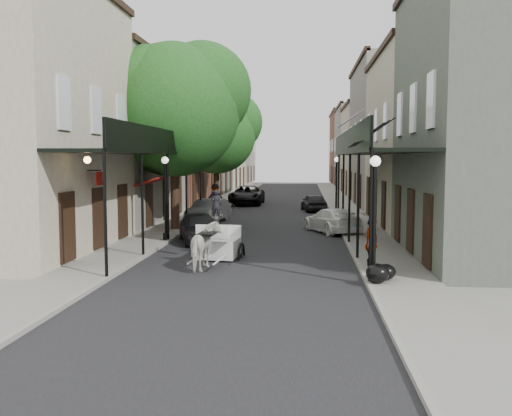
% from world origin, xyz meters
% --- Properties ---
extents(ground, '(140.00, 140.00, 0.00)m').
position_xyz_m(ground, '(0.00, 0.00, 0.00)').
color(ground, gray).
rests_on(ground, ground).
extents(road, '(8.00, 90.00, 0.01)m').
position_xyz_m(road, '(0.00, 20.00, 0.01)').
color(road, black).
rests_on(road, ground).
extents(sidewalk_left, '(2.20, 90.00, 0.12)m').
position_xyz_m(sidewalk_left, '(-5.00, 20.00, 0.06)').
color(sidewalk_left, gray).
rests_on(sidewalk_left, ground).
extents(sidewalk_right, '(2.20, 90.00, 0.12)m').
position_xyz_m(sidewalk_right, '(5.00, 20.00, 0.06)').
color(sidewalk_right, gray).
rests_on(sidewalk_right, ground).
extents(building_row_left, '(5.00, 80.00, 10.50)m').
position_xyz_m(building_row_left, '(-8.60, 30.00, 5.25)').
color(building_row_left, beige).
rests_on(building_row_left, ground).
extents(building_row_right, '(5.00, 80.00, 10.50)m').
position_xyz_m(building_row_right, '(8.60, 30.00, 5.25)').
color(building_row_right, slate).
rests_on(building_row_right, ground).
extents(gallery_left, '(2.20, 18.05, 4.88)m').
position_xyz_m(gallery_left, '(-4.79, 6.98, 4.05)').
color(gallery_left, black).
rests_on(gallery_left, sidewalk_left).
extents(gallery_right, '(2.20, 18.05, 4.88)m').
position_xyz_m(gallery_right, '(4.79, 6.98, 4.05)').
color(gallery_right, black).
rests_on(gallery_right, sidewalk_right).
extents(tree_near, '(7.31, 6.80, 9.63)m').
position_xyz_m(tree_near, '(-4.20, 10.18, 6.49)').
color(tree_near, '#382619').
rests_on(tree_near, sidewalk_left).
extents(tree_far, '(6.45, 6.00, 8.61)m').
position_xyz_m(tree_far, '(-4.25, 24.18, 5.84)').
color(tree_far, '#382619').
rests_on(tree_far, sidewalk_left).
extents(lamppost_right_near, '(0.32, 0.32, 3.71)m').
position_xyz_m(lamppost_right_near, '(4.10, -2.00, 2.05)').
color(lamppost_right_near, black).
rests_on(lamppost_right_near, sidewalk_right).
extents(lamppost_left, '(0.32, 0.32, 3.71)m').
position_xyz_m(lamppost_left, '(-4.10, 6.00, 2.05)').
color(lamppost_left, black).
rests_on(lamppost_left, sidewalk_left).
extents(lamppost_right_far, '(0.32, 0.32, 3.71)m').
position_xyz_m(lamppost_right_far, '(4.10, 18.00, 2.05)').
color(lamppost_right_far, black).
rests_on(lamppost_right_far, sidewalk_right).
extents(horse, '(0.98, 1.93, 1.58)m').
position_xyz_m(horse, '(-1.25, 0.01, 0.79)').
color(horse, silver).
rests_on(horse, ground).
extents(carriage, '(1.74, 2.42, 2.65)m').
position_xyz_m(carriage, '(-1.07, 2.47, 1.03)').
color(carriage, black).
rests_on(carriage, ground).
extents(pedestrian_walking, '(0.92, 0.77, 1.70)m').
position_xyz_m(pedestrian_walking, '(-2.33, 9.00, 0.85)').
color(pedestrian_walking, beige).
rests_on(pedestrian_walking, ground).
extents(pedestrian_sidewalk_left, '(1.35, 1.04, 1.84)m').
position_xyz_m(pedestrian_sidewalk_left, '(-4.20, 20.72, 1.04)').
color(pedestrian_sidewalk_left, gray).
rests_on(pedestrian_sidewalk_left, sidewalk_left).
extents(pedestrian_sidewalk_right, '(0.70, 1.11, 1.76)m').
position_xyz_m(pedestrian_sidewalk_right, '(4.20, -0.62, 1.00)').
color(pedestrian_sidewalk_right, gray).
rests_on(pedestrian_sidewalk_right, sidewalk_right).
extents(car_left_near, '(2.72, 4.31, 1.37)m').
position_xyz_m(car_left_near, '(-2.60, 6.11, 0.68)').
color(car_left_near, black).
rests_on(car_left_near, ground).
extents(car_left_mid, '(2.26, 4.35, 1.36)m').
position_xyz_m(car_left_mid, '(-3.54, 14.00, 0.68)').
color(car_left_mid, gray).
rests_on(car_left_mid, ground).
extents(car_left_far, '(2.62, 5.56, 1.54)m').
position_xyz_m(car_left_far, '(-2.60, 27.08, 0.77)').
color(car_left_far, black).
rests_on(car_left_far, ground).
extents(car_right_near, '(3.29, 4.64, 1.25)m').
position_xyz_m(car_right_near, '(3.44, 9.97, 0.62)').
color(car_right_near, white).
rests_on(car_right_near, ground).
extents(car_right_far, '(2.00, 3.90, 1.27)m').
position_xyz_m(car_right_far, '(2.74, 21.63, 0.63)').
color(car_right_far, black).
rests_on(car_right_far, ground).
extents(trash_bags, '(0.94, 1.09, 0.58)m').
position_xyz_m(trash_bags, '(4.32, -2.03, 0.39)').
color(trash_bags, black).
rests_on(trash_bags, sidewalk_right).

